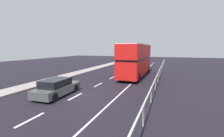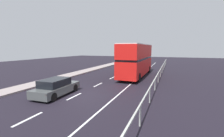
{
  "view_description": "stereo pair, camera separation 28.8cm",
  "coord_description": "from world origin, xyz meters",
  "views": [
    {
      "loc": [
        6.74,
        -10.51,
        3.75
      ],
      "look_at": [
        0.78,
        5.81,
        1.49
      ],
      "focal_mm": 25.06,
      "sensor_mm": 36.0,
      "label": 1
    },
    {
      "loc": [
        7.01,
        -10.41,
        3.75
      ],
      "look_at": [
        0.78,
        5.81,
        1.49
      ],
      "focal_mm": 25.06,
      "sensor_mm": 36.0,
      "label": 2
    }
  ],
  "objects": [
    {
      "name": "lane_paint_markings",
      "position": [
        1.93,
        8.63,
        0.0
      ],
      "size": [
        3.22,
        46.0,
        0.01
      ],
      "color": "silver",
      "rests_on": "ground"
    },
    {
      "name": "near_sidewalk_kerb",
      "position": [
        -6.03,
        0.0,
        0.07
      ],
      "size": [
        2.01,
        80.0,
        0.14
      ],
      "primitive_type": "cube",
      "color": "gray",
      "rests_on": "ground"
    },
    {
      "name": "double_decker_bus_red",
      "position": [
        2.59,
        10.34,
        2.3
      ],
      "size": [
        2.62,
        10.52,
        4.29
      ],
      "rotation": [
        0.0,
        0.0,
        -0.01
      ],
      "color": "red",
      "rests_on": "ground"
    },
    {
      "name": "ground_plane",
      "position": [
        0.0,
        0.0,
        -0.05
      ],
      "size": [
        74.99,
        120.0,
        0.1
      ],
      "primitive_type": "cube",
      "color": "black"
    },
    {
      "name": "bridge_side_railing",
      "position": [
        5.71,
        9.0,
        0.91
      ],
      "size": [
        0.1,
        42.0,
        1.12
      ],
      "color": "#B5B8AF",
      "rests_on": "ground"
    },
    {
      "name": "hatchback_car_near",
      "position": [
        -1.54,
        -0.63,
        0.65
      ],
      "size": [
        1.91,
        4.25,
        1.36
      ],
      "rotation": [
        0.0,
        0.0,
        0.04
      ],
      "color": "#494D4D",
      "rests_on": "ground"
    }
  ]
}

